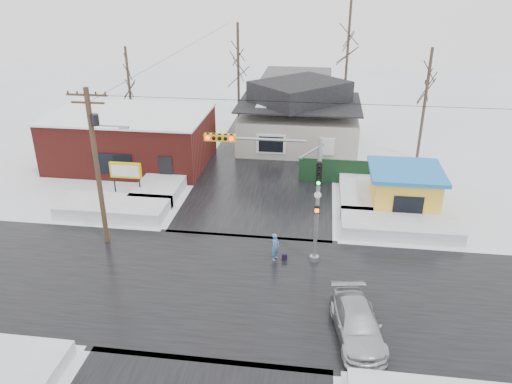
# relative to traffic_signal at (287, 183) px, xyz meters

# --- Properties ---
(ground) EXTENTS (120.00, 120.00, 0.00)m
(ground) POSITION_rel_traffic_signal_xyz_m (-2.43, -2.97, -4.54)
(ground) COLOR white
(ground) RESTS_ON ground
(road_ns) EXTENTS (10.00, 120.00, 0.02)m
(road_ns) POSITION_rel_traffic_signal_xyz_m (-2.43, -2.97, -4.53)
(road_ns) COLOR black
(road_ns) RESTS_ON ground
(road_ew) EXTENTS (120.00, 10.00, 0.02)m
(road_ew) POSITION_rel_traffic_signal_xyz_m (-2.43, -2.97, -4.53)
(road_ew) COLOR black
(road_ew) RESTS_ON ground
(snowbank_nw) EXTENTS (7.00, 3.00, 0.80)m
(snowbank_nw) POSITION_rel_traffic_signal_xyz_m (-11.43, 4.03, -4.14)
(snowbank_nw) COLOR white
(snowbank_nw) RESTS_ON ground
(snowbank_ne) EXTENTS (7.00, 3.00, 0.80)m
(snowbank_ne) POSITION_rel_traffic_signal_xyz_m (6.57, 4.03, -4.14)
(snowbank_ne) COLOR white
(snowbank_ne) RESTS_ON ground
(snowbank_nside_w) EXTENTS (3.00, 8.00, 0.80)m
(snowbank_nside_w) POSITION_rel_traffic_signal_xyz_m (-9.43, 9.03, -4.14)
(snowbank_nside_w) COLOR white
(snowbank_nside_w) RESTS_ON ground
(snowbank_nside_e) EXTENTS (3.00, 8.00, 0.80)m
(snowbank_nside_e) POSITION_rel_traffic_signal_xyz_m (4.57, 9.03, -4.14)
(snowbank_nside_e) COLOR white
(snowbank_nside_e) RESTS_ON ground
(traffic_signal) EXTENTS (6.05, 0.68, 7.00)m
(traffic_signal) POSITION_rel_traffic_signal_xyz_m (0.00, 0.00, 0.00)
(traffic_signal) COLOR gray
(traffic_signal) RESTS_ON ground
(utility_pole) EXTENTS (3.15, 0.44, 9.00)m
(utility_pole) POSITION_rel_traffic_signal_xyz_m (-10.36, 0.53, 0.57)
(utility_pole) COLOR #382619
(utility_pole) RESTS_ON ground
(brick_building) EXTENTS (12.20, 8.20, 4.12)m
(brick_building) POSITION_rel_traffic_signal_xyz_m (-13.43, 13.03, -2.46)
(brick_building) COLOR maroon
(brick_building) RESTS_ON ground
(marquee_sign) EXTENTS (2.20, 0.21, 2.55)m
(marquee_sign) POSITION_rel_traffic_signal_xyz_m (-11.43, 6.53, -2.62)
(marquee_sign) COLOR black
(marquee_sign) RESTS_ON ground
(house) EXTENTS (10.40, 8.40, 5.76)m
(house) POSITION_rel_traffic_signal_xyz_m (-0.43, 19.03, -1.92)
(house) COLOR #B2AEA1
(house) RESTS_ON ground
(kiosk) EXTENTS (4.60, 4.60, 2.88)m
(kiosk) POSITION_rel_traffic_signal_xyz_m (7.07, 7.03, -3.08)
(kiosk) COLOR yellow
(kiosk) RESTS_ON ground
(fence) EXTENTS (8.00, 0.12, 1.80)m
(fence) POSITION_rel_traffic_signal_xyz_m (4.07, 11.03, -3.64)
(fence) COLOR black
(fence) RESTS_ON ground
(tree_far_left) EXTENTS (3.00, 3.00, 10.00)m
(tree_far_left) POSITION_rel_traffic_signal_xyz_m (-6.43, 23.03, 3.41)
(tree_far_left) COLOR #332821
(tree_far_left) RESTS_ON ground
(tree_far_mid) EXTENTS (3.00, 3.00, 12.00)m
(tree_far_mid) POSITION_rel_traffic_signal_xyz_m (3.57, 25.03, 5.00)
(tree_far_mid) COLOR #332821
(tree_far_mid) RESTS_ON ground
(tree_far_right) EXTENTS (3.00, 3.00, 9.00)m
(tree_far_right) POSITION_rel_traffic_signal_xyz_m (9.57, 17.03, 2.62)
(tree_far_right) COLOR #332821
(tree_far_right) RESTS_ON ground
(tree_far_west) EXTENTS (3.00, 3.00, 8.00)m
(tree_far_west) POSITION_rel_traffic_signal_xyz_m (-16.43, 21.03, 1.82)
(tree_far_west) COLOR #332821
(tree_far_west) RESTS_ON ground
(pedestrian) EXTENTS (0.58, 0.67, 1.57)m
(pedestrian) POSITION_rel_traffic_signal_xyz_m (-0.55, -0.12, -3.76)
(pedestrian) COLOR #4171B8
(pedestrian) RESTS_ON ground
(car) EXTENTS (2.59, 4.82, 1.33)m
(car) POSITION_rel_traffic_signal_xyz_m (3.55, -5.81, -3.87)
(car) COLOR #B4B6BB
(car) RESTS_ON ground
(shopping_bag) EXTENTS (0.30, 0.20, 0.35)m
(shopping_bag) POSITION_rel_traffic_signal_xyz_m (-0.03, -0.15, -4.36)
(shopping_bag) COLOR black
(shopping_bag) RESTS_ON ground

